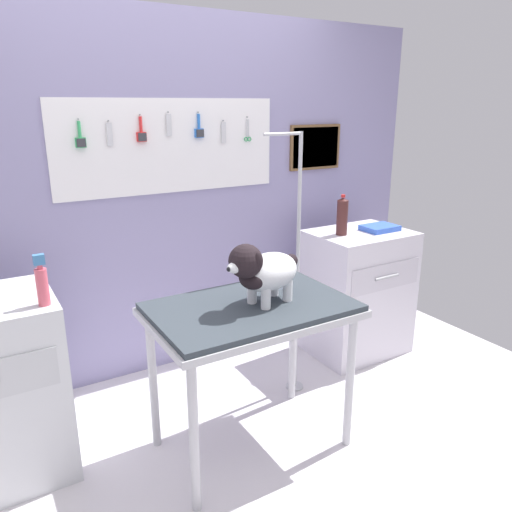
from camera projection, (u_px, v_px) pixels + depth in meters
name	position (u px, v px, depth m)	size (l,w,h in m)	color
ground	(267.00, 473.00, 2.48)	(4.40, 4.00, 0.04)	silver
rear_wall_panel	(164.00, 199.00, 3.19)	(4.00, 0.11, 2.30)	#8C85B0
grooming_table	(251.00, 320.00, 2.45)	(0.99, 0.63, 0.81)	#B7B7BC
grooming_arm	(296.00, 278.00, 2.97)	(0.30, 0.11, 1.60)	#B7B7BC
dog	(263.00, 271.00, 2.37)	(0.44, 0.27, 0.33)	white
cabinet_right	(357.00, 292.00, 3.57)	(0.68, 0.54, 0.90)	silver
detangler_spray	(42.00, 284.00, 2.16)	(0.05, 0.05, 0.23)	#D65466
soda_bottle	(342.00, 216.00, 3.32)	(0.08, 0.08, 0.27)	#462220
supply_tray	(380.00, 228.00, 3.47)	(0.24, 0.18, 0.04)	blue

